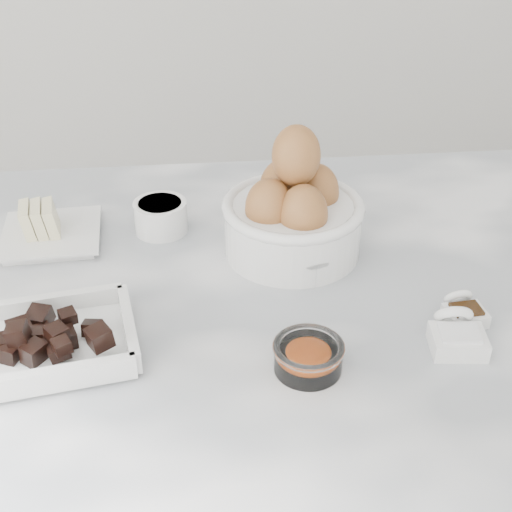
% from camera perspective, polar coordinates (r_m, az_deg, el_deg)
% --- Properties ---
extents(marble_slab, '(1.20, 0.80, 0.04)m').
position_cam_1_polar(marble_slab, '(0.92, -1.06, -4.21)').
color(marble_slab, white).
rests_on(marble_slab, cabinet).
extents(chocolate_dish, '(0.21, 0.18, 0.05)m').
position_cam_1_polar(chocolate_dish, '(0.84, -16.24, -6.38)').
color(chocolate_dish, white).
rests_on(chocolate_dish, marble_slab).
extents(butter_plate, '(0.14, 0.14, 0.06)m').
position_cam_1_polar(butter_plate, '(1.06, -16.23, 2.10)').
color(butter_plate, white).
rests_on(butter_plate, marble_slab).
extents(sugar_ramekin, '(0.08, 0.08, 0.05)m').
position_cam_1_polar(sugar_ramekin, '(1.04, -7.64, 3.25)').
color(sugar_ramekin, white).
rests_on(sugar_ramekin, marble_slab).
extents(egg_bowl, '(0.19, 0.19, 0.19)m').
position_cam_1_polar(egg_bowl, '(0.97, 2.97, 3.46)').
color(egg_bowl, white).
rests_on(egg_bowl, marble_slab).
extents(honey_bowl, '(0.08, 0.08, 0.04)m').
position_cam_1_polar(honey_bowl, '(0.95, 4.05, -0.26)').
color(honey_bowl, white).
rests_on(honey_bowl, marble_slab).
extents(zest_bowl, '(0.08, 0.08, 0.03)m').
position_cam_1_polar(zest_bowl, '(0.79, 4.21, -7.93)').
color(zest_bowl, white).
rests_on(zest_bowl, marble_slab).
extents(vanilla_spoon, '(0.05, 0.06, 0.04)m').
position_cam_1_polar(vanilla_spoon, '(0.90, 16.26, -4.22)').
color(vanilla_spoon, white).
rests_on(vanilla_spoon, marble_slab).
extents(salt_spoon, '(0.07, 0.08, 0.05)m').
position_cam_1_polar(salt_spoon, '(0.86, 15.77, -6.06)').
color(salt_spoon, white).
rests_on(salt_spoon, marble_slab).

